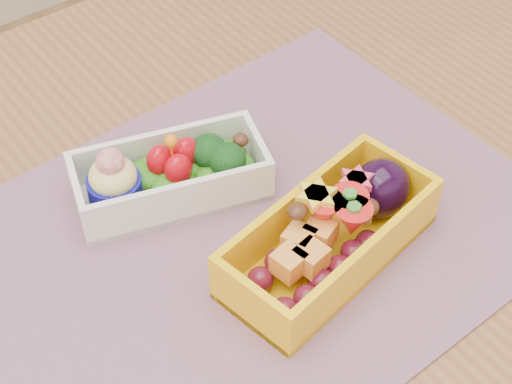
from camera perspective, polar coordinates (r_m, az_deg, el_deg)
table at (r=0.74m, az=-0.61°, el=-9.47°), size 1.20×0.80×0.75m
placemat at (r=0.68m, az=-0.25°, el=-2.77°), size 0.47×0.37×0.00m
bento_white at (r=0.69m, az=-5.97°, el=1.13°), size 0.17×0.12×0.07m
bento_yellow at (r=0.65m, az=5.31°, el=-2.83°), size 0.19×0.11×0.06m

